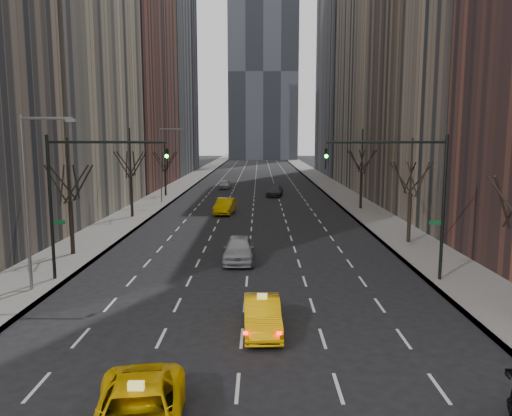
{
  "coord_description": "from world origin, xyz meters",
  "views": [
    {
      "loc": [
        0.7,
        -15.11,
        8.04
      ],
      "look_at": [
        0.49,
        16.59,
        3.5
      ],
      "focal_mm": 35.0,
      "sensor_mm": 36.0,
      "label": 1
    }
  ],
  "objects": [
    {
      "name": "tree_lw_d",
      "position": [
        -12.0,
        52.0,
        3.56
      ],
      "size": [
        3.36,
        3.5,
        7.36
      ],
      "color": "black",
      "rests_on": "ground"
    },
    {
      "name": "silver_sedan_ahead",
      "position": [
        -0.63,
        16.47,
        0.83
      ],
      "size": [
        2.01,
        4.91,
        1.67
      ],
      "primitive_type": "imported",
      "rotation": [
        0.0,
        0.0,
        0.01
      ],
      "color": "#95979C",
      "rests_on": "ground"
    },
    {
      "name": "bld_right_deep",
      "position": [
        21.5,
        95.0,
        29.0
      ],
      "size": [
        14.0,
        30.0,
        58.0
      ],
      "primitive_type": "cube",
      "color": "slate",
      "rests_on": "ground"
    },
    {
      "name": "bld_left_far",
      "position": [
        -21.5,
        66.0,
        22.0
      ],
      "size": [
        14.0,
        28.0,
        44.0
      ],
      "primitive_type": "cube",
      "color": "brown",
      "rests_on": "ground"
    },
    {
      "name": "streetlight_far",
      "position": [
        -10.84,
        45.0,
        5.62
      ],
      "size": [
        2.83,
        0.22,
        9.0
      ],
      "color": "slate",
      "rests_on": "ground"
    },
    {
      "name": "sidewalk_left",
      "position": [
        -12.25,
        70.0,
        0.07
      ],
      "size": [
        4.5,
        320.0,
        0.15
      ],
      "primitive_type": "cube",
      "color": "slate",
      "rests_on": "ground"
    },
    {
      "name": "taxi_sedan",
      "position": [
        0.82,
        4.74,
        0.7
      ],
      "size": [
        1.66,
        4.32,
        1.4
      ],
      "primitive_type": "imported",
      "rotation": [
        0.0,
        0.0,
        0.04
      ],
      "color": "#FFB105",
      "rests_on": "ground"
    },
    {
      "name": "far_taxi",
      "position": [
        -2.88,
        36.73,
        0.81
      ],
      "size": [
        2.3,
        5.1,
        1.63
      ],
      "primitive_type": "imported",
      "rotation": [
        0.0,
        0.0,
        -0.12
      ],
      "color": "#DFAA04",
      "rests_on": "ground"
    },
    {
      "name": "tree_lw_b",
      "position": [
        -12.0,
        18.0,
        3.72
      ],
      "size": [
        3.36,
        3.5,
        7.82
      ],
      "color": "black",
      "rests_on": "ground"
    },
    {
      "name": "bld_left_deep",
      "position": [
        -21.5,
        96.0,
        30.0
      ],
      "size": [
        14.0,
        30.0,
        60.0
      ],
      "primitive_type": "cube",
      "color": "slate",
      "rests_on": "ground"
    },
    {
      "name": "traffic_mast_right",
      "position": [
        9.11,
        12.0,
        5.49
      ],
      "size": [
        6.69,
        0.39,
        8.0
      ],
      "color": "black",
      "rests_on": "ground"
    },
    {
      "name": "tree_rw_c",
      "position": [
        12.0,
        40.0,
        4.04
      ],
      "size": [
        3.36,
        3.5,
        8.74
      ],
      "color": "black",
      "rests_on": "ground"
    },
    {
      "name": "bld_right_far",
      "position": [
        21.5,
        64.0,
        25.0
      ],
      "size": [
        14.0,
        28.0,
        50.0
      ],
      "primitive_type": "cube",
      "color": "tan",
      "rests_on": "ground"
    },
    {
      "name": "tree_rw_b",
      "position": [
        12.0,
        22.0,
        3.72
      ],
      "size": [
        3.36,
        3.5,
        7.82
      ],
      "color": "black",
      "rests_on": "ground"
    },
    {
      "name": "far_suv_grey",
      "position": [
        2.81,
        52.47,
        0.71
      ],
      "size": [
        2.63,
        5.13,
        1.42
      ],
      "primitive_type": "imported",
      "rotation": [
        0.0,
        0.0,
        -0.13
      ],
      "color": "#323237",
      "rests_on": "ground"
    },
    {
      "name": "sidewalk_right",
      "position": [
        12.25,
        70.0,
        0.07
      ],
      "size": [
        4.5,
        320.0,
        0.15
      ],
      "primitive_type": "cube",
      "color": "slate",
      "rests_on": "ground"
    },
    {
      "name": "ground",
      "position": [
        0.0,
        0.0,
        0.0
      ],
      "size": [
        400.0,
        400.0,
        0.0
      ],
      "primitive_type": "plane",
      "color": "black",
      "rests_on": "ground"
    },
    {
      "name": "tree_lw_c",
      "position": [
        -12.0,
        34.0,
        4.04
      ],
      "size": [
        3.36,
        3.5,
        8.74
      ],
      "color": "black",
      "rests_on": "ground"
    },
    {
      "name": "taxi_suv",
      "position": [
        -2.5,
        -2.9,
        0.74
      ],
      "size": [
        3.15,
        5.58,
        1.47
      ],
      "primitive_type": "imported",
      "rotation": [
        0.0,
        0.0,
        0.14
      ],
      "color": "yellow",
      "rests_on": "ground"
    },
    {
      "name": "far_car_white",
      "position": [
        -4.69,
        62.1,
        0.67
      ],
      "size": [
        1.84,
        4.02,
        1.34
      ],
      "primitive_type": "imported",
      "rotation": [
        0.0,
        0.0,
        -0.07
      ],
      "color": "silver",
      "rests_on": "ground"
    },
    {
      "name": "traffic_mast_left",
      "position": [
        -9.11,
        12.0,
        5.49
      ],
      "size": [
        6.69,
        0.39,
        8.0
      ],
      "color": "black",
      "rests_on": "ground"
    },
    {
      "name": "streetlight_near",
      "position": [
        -10.84,
        10.0,
        5.62
      ],
      "size": [
        2.83,
        0.22,
        9.0
      ],
      "color": "slate",
      "rests_on": "ground"
    }
  ]
}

